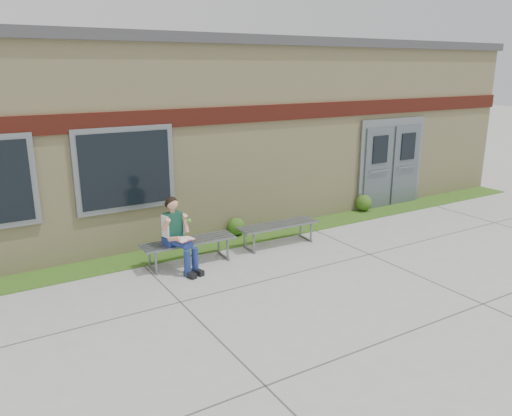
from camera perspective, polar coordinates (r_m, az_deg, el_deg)
ground at (r=9.12m, az=10.44°, el=-7.38°), size 80.00×80.00×0.00m
grass_strip at (r=11.05m, az=1.51°, el=-2.90°), size 16.00×0.80×0.02m
school_building at (r=13.52m, az=-6.31°, el=9.55°), size 16.20×6.22×4.20m
bench_left at (r=9.37m, az=-7.68°, el=-4.30°), size 1.77×0.55×0.46m
bench_right at (r=10.28m, az=2.58°, el=-2.38°), size 1.74×0.53×0.45m
girl at (r=8.98m, az=-8.91°, el=-2.86°), size 0.55×0.84×1.35m
shrub_mid at (r=10.86m, az=-2.26°, el=-2.12°), size 0.39×0.39×0.39m
shrub_east at (r=12.98m, az=12.19°, el=0.59°), size 0.41×0.41×0.41m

